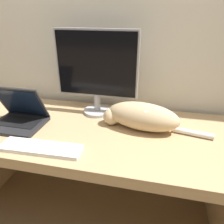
{
  "coord_description": "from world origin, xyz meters",
  "views": [
    {
      "loc": [
        0.39,
        -0.69,
        1.34
      ],
      "look_at": [
        0.16,
        0.32,
        0.84
      ],
      "focal_mm": 35.0,
      "sensor_mm": 36.0,
      "label": 1
    }
  ],
  "objects_px": {
    "monitor": "(97,70)",
    "laptop": "(19,117)",
    "cat": "(142,116)",
    "external_keyboard": "(41,148)"
  },
  "relations": [
    {
      "from": "monitor",
      "to": "laptop",
      "type": "bearing_deg",
      "value": -146.99
    },
    {
      "from": "external_keyboard",
      "to": "cat",
      "type": "distance_m",
      "value": 0.57
    },
    {
      "from": "cat",
      "to": "external_keyboard",
      "type": "bearing_deg",
      "value": -134.36
    },
    {
      "from": "external_keyboard",
      "to": "laptop",
      "type": "bearing_deg",
      "value": 138.49
    },
    {
      "from": "external_keyboard",
      "to": "monitor",
      "type": "bearing_deg",
      "value": 69.53
    },
    {
      "from": "monitor",
      "to": "cat",
      "type": "relative_size",
      "value": 0.85
    },
    {
      "from": "monitor",
      "to": "external_keyboard",
      "type": "height_order",
      "value": "monitor"
    },
    {
      "from": "laptop",
      "to": "external_keyboard",
      "type": "xyz_separation_m",
      "value": [
        0.25,
        -0.21,
        -0.04
      ]
    },
    {
      "from": "monitor",
      "to": "laptop",
      "type": "height_order",
      "value": "monitor"
    },
    {
      "from": "external_keyboard",
      "to": "cat",
      "type": "xyz_separation_m",
      "value": [
        0.46,
        0.33,
        0.07
      ]
    }
  ]
}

